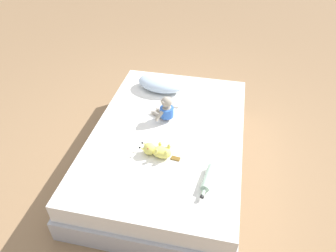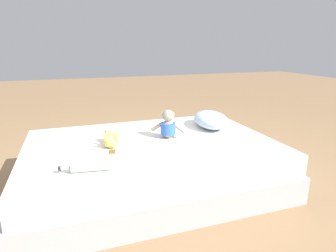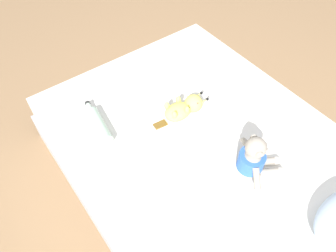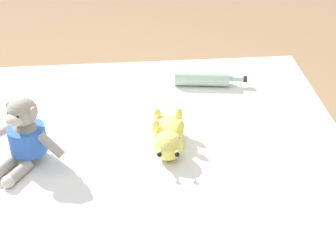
% 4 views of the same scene
% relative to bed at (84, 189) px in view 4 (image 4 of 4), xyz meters
% --- Properties ---
extents(ground_plane, '(16.00, 16.00, 0.00)m').
position_rel_bed_xyz_m(ground_plane, '(0.00, 0.00, -0.18)').
color(ground_plane, '#93704C').
extents(bed, '(1.31, 1.94, 0.37)m').
position_rel_bed_xyz_m(bed, '(0.00, 0.00, 0.00)').
color(bed, '#B2B2B7').
rests_on(bed, ground_plane).
extents(plush_monkey, '(0.25, 0.26, 0.24)m').
position_rel_bed_xyz_m(plush_monkey, '(-0.05, 0.16, 0.28)').
color(plush_monkey, '#9E9384').
rests_on(plush_monkey, bed).
extents(plush_yellow_creature, '(0.33, 0.12, 0.10)m').
position_rel_bed_xyz_m(plush_yellow_creature, '(-0.02, -0.31, 0.24)').
color(plush_yellow_creature, '#EAE066').
rests_on(plush_yellow_creature, bed).
extents(glass_bottle, '(0.10, 0.30, 0.07)m').
position_rel_bed_xyz_m(glass_bottle, '(0.40, -0.49, 0.22)').
color(glass_bottle, '#B2D1B7').
rests_on(glass_bottle, bed).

